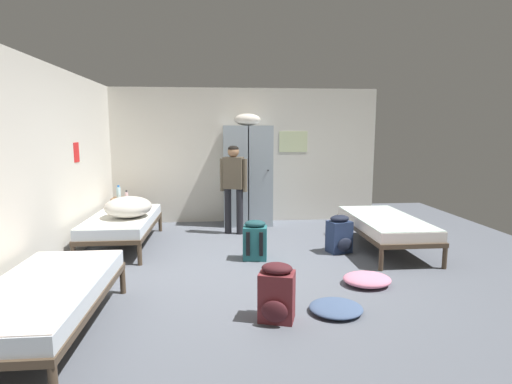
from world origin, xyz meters
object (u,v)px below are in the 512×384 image
at_px(backpack_maroon, 277,294).
at_px(locker_bank, 248,173).
at_px(bed_right, 385,224).
at_px(bedding_heap, 128,207).
at_px(backpack_navy, 340,235).
at_px(shelf_unit, 124,210).
at_px(lotion_bottle, 127,195).
at_px(clothes_pile_pink, 367,279).
at_px(bed_left_front, 44,295).
at_px(clothes_pile_denim, 336,308).
at_px(water_bottle, 119,192).
at_px(backpack_teal, 255,241).
at_px(person_traveler, 234,181).
at_px(bed_left_rear, 123,222).

bearing_deg(backpack_maroon, locker_bank, 89.98).
relative_size(bed_right, bedding_heap, 2.63).
relative_size(bed_right, backpack_navy, 3.45).
xyz_separation_m(shelf_unit, lotion_bottle, (0.07, -0.04, 0.28)).
relative_size(lotion_bottle, clothes_pile_pink, 0.25).
bearing_deg(bed_left_front, backpack_navy, 34.30).
xyz_separation_m(lotion_bottle, clothes_pile_denim, (2.78, -3.63, -0.59)).
bearing_deg(bed_left_front, water_bottle, 94.78).
height_order(locker_bank, bed_right, locker_bank).
bearing_deg(locker_bank, backpack_navy, -57.89).
bearing_deg(bed_left_front, clothes_pile_pink, 16.31).
height_order(lotion_bottle, backpack_navy, lotion_bottle).
distance_m(locker_bank, bed_right, 2.71).
relative_size(bed_left_front, clothes_pile_denim, 3.63).
height_order(bed_left_front, backpack_teal, backpack_teal).
height_order(water_bottle, backpack_maroon, water_bottle).
bearing_deg(backpack_maroon, backpack_teal, 91.28).
distance_m(bed_right, backpack_navy, 0.73).
distance_m(locker_bank, backpack_maroon, 4.03).
bearing_deg(water_bottle, backpack_maroon, -58.54).
distance_m(shelf_unit, backpack_teal, 2.94).
bearing_deg(bedding_heap, backpack_maroon, -53.04).
distance_m(backpack_maroon, clothes_pile_pink, 1.41).
relative_size(bed_left_front, bedding_heap, 2.63).
relative_size(bedding_heap, person_traveler, 0.48).
bearing_deg(backpack_navy, backpack_teal, -170.74).
xyz_separation_m(lotion_bottle, backpack_teal, (2.14, -1.90, -0.37)).
distance_m(water_bottle, backpack_navy, 3.97).
xyz_separation_m(bed_left_rear, backpack_maroon, (2.00, -2.63, -0.12)).
height_order(bedding_heap, person_traveler, person_traveler).
relative_size(backpack_teal, clothes_pile_denim, 1.05).
xyz_separation_m(bed_left_rear, clothes_pile_denim, (2.60, -2.52, -0.34)).
bearing_deg(backpack_teal, shelf_unit, 138.60).
xyz_separation_m(backpack_teal, clothes_pile_pink, (1.20, -1.06, -0.20)).
xyz_separation_m(locker_bank, lotion_bottle, (-2.18, -0.22, -0.34)).
bearing_deg(shelf_unit, water_bottle, 165.96).
xyz_separation_m(bed_right, water_bottle, (-4.25, 1.66, 0.29)).
relative_size(bed_left_rear, lotion_bottle, 13.61).
height_order(backpack_navy, backpack_teal, same).
distance_m(bedding_heap, clothes_pile_pink, 3.52).
bearing_deg(lotion_bottle, backpack_navy, -26.69).
bearing_deg(clothes_pile_denim, water_bottle, 128.42).
bearing_deg(person_traveler, backpack_maroon, -85.05).
xyz_separation_m(bed_left_front, person_traveler, (1.71, 3.42, 0.53)).
bearing_deg(bed_left_rear, clothes_pile_denim, -44.13).
bearing_deg(locker_bank, shelf_unit, -175.43).
bearing_deg(clothes_pile_denim, clothes_pile_pink, 50.12).
bearing_deg(locker_bank, water_bottle, -176.08).
distance_m(bed_right, water_bottle, 4.57).
relative_size(backpack_navy, clothes_pile_pink, 1.00).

